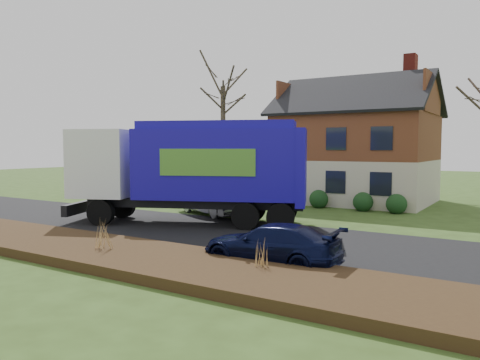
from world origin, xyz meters
The scene contains 12 objects.
ground centered at (0.00, 0.00, 0.00)m, with size 120.00×120.00×0.00m, color #2F4517.
road centered at (0.00, 0.00, 0.01)m, with size 80.00×7.00×0.02m, color black.
mulch_verge centered at (0.00, -5.30, 0.15)m, with size 80.00×3.50×0.30m, color black.
main_house centered at (1.49, 13.91, 4.03)m, with size 12.95×8.95×9.26m.
ranch_house centered at (-12.00, 13.00, 1.81)m, with size 9.80×8.20×3.70m.
garbage_truck centered at (-1.49, 1.36, 2.68)m, with size 11.14×6.85×4.65m.
silver_sedan centered at (-2.43, 4.20, 0.78)m, with size 1.65×4.74×1.56m, color #929499.
navy_wagon centered at (5.08, -3.40, 0.62)m, with size 1.74×4.27×1.24m, color black.
tree_front_west centered at (-4.80, 8.69, 8.34)m, with size 3.40×3.40×10.12m.
tree_back centered at (2.49, 21.46, 8.59)m, with size 3.25×3.25×10.30m.
grass_clump_mid centered at (0.15, -5.44, 0.77)m, with size 0.34×0.28×0.95m.
grass_clump_east centered at (5.51, -4.79, 0.67)m, with size 0.30×0.25×0.75m.
Camera 1 is at (11.58, -15.58, 3.50)m, focal length 35.00 mm.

